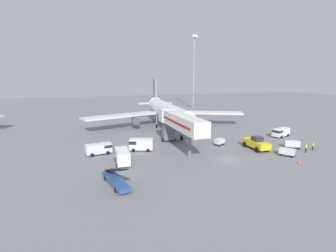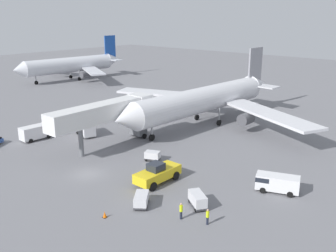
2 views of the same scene
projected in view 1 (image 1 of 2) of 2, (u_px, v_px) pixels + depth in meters
ground_plane at (228, 159)px, 45.89m from camera, size 300.00×300.00×0.00m
airplane_at_gate at (166, 111)px, 72.11m from camera, size 46.08×43.07×13.22m
jet_bridge at (179, 122)px, 51.58m from camera, size 3.65×19.12×7.25m
pushback_tug at (256, 143)px, 52.00m from camera, size 2.73×6.39×2.66m
belt_loader_truck at (116, 179)px, 35.06m from camera, size 3.27×7.61×3.43m
service_van_rear_right at (122, 156)px, 43.58m from camera, size 2.47×5.19×2.35m
service_van_mid_right at (99, 148)px, 48.67m from camera, size 5.01×2.93×1.98m
service_van_mid_center at (281, 132)px, 62.48m from camera, size 5.31×3.57×2.04m
service_van_near_left at (141, 144)px, 51.03m from camera, size 5.01×3.41×2.33m
baggage_cart_near_center at (287, 152)px, 47.69m from camera, size 2.71×2.94×1.37m
baggage_cart_far_center at (292, 144)px, 52.71m from camera, size 3.05×2.62×1.54m
baggage_cart_outer_left at (219, 142)px, 55.11m from camera, size 2.41×1.99×1.37m
ground_crew_worker_foreground at (313, 146)px, 51.42m from camera, size 0.43×0.43×1.69m
ground_crew_worker_midground at (306, 148)px, 49.78m from camera, size 0.43×0.43×1.81m
safety_cone_alpha at (111, 144)px, 55.09m from camera, size 0.35×0.35×0.54m
safety_cone_bravo at (300, 162)px, 43.48m from camera, size 0.45×0.45×0.68m
apron_light_mast at (194, 60)px, 112.52m from camera, size 2.40×2.40×31.28m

